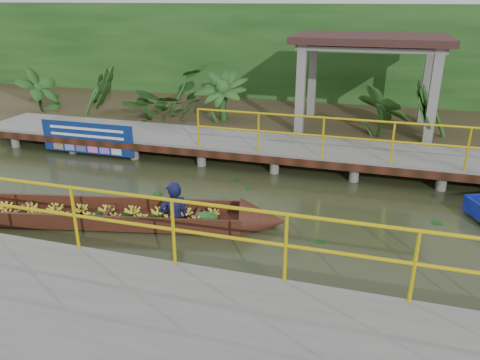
# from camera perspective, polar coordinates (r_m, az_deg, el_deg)

# --- Properties ---
(ground) EXTENTS (80.00, 80.00, 0.00)m
(ground) POSITION_cam_1_polar(r_m,az_deg,el_deg) (9.97, -4.84, -3.79)
(ground) COLOR #2F341A
(ground) RESTS_ON ground
(land_strip) EXTENTS (30.00, 8.00, 0.45)m
(land_strip) POSITION_cam_1_polar(r_m,az_deg,el_deg) (16.72, 4.44, 7.50)
(land_strip) COLOR #342C1A
(land_strip) RESTS_ON ground
(far_dock) EXTENTS (16.00, 2.06, 1.66)m
(far_dock) POSITION_cam_1_polar(r_m,az_deg,el_deg) (12.83, 0.67, 4.41)
(far_dock) COLOR slate
(far_dock) RESTS_ON ground
(near_dock) EXTENTS (18.00, 2.40, 1.73)m
(near_dock) POSITION_cam_1_polar(r_m,az_deg,el_deg) (6.20, -10.45, -18.35)
(near_dock) COLOR slate
(near_dock) RESTS_ON ground
(pavilion) EXTENTS (4.40, 3.00, 3.00)m
(pavilion) POSITION_cam_1_polar(r_m,az_deg,el_deg) (14.75, 15.57, 15.18)
(pavilion) COLOR slate
(pavilion) RESTS_ON ground
(foliage_backdrop) EXTENTS (30.00, 0.80, 4.00)m
(foliage_backdrop) POSITION_cam_1_polar(r_m,az_deg,el_deg) (18.82, 6.28, 14.50)
(foliage_backdrop) COLOR #184114
(foliage_backdrop) RESTS_ON ground
(vendor_boat) EXTENTS (8.96, 2.72, 2.02)m
(vendor_boat) POSITION_cam_1_polar(r_m,az_deg,el_deg) (9.97, -18.85, -3.48)
(vendor_boat) COLOR black
(vendor_boat) RESTS_ON ground
(blue_banner) EXTENTS (2.86, 0.04, 0.89)m
(blue_banner) POSITION_cam_1_polar(r_m,az_deg,el_deg) (13.79, -18.13, 4.89)
(blue_banner) COLOR navy
(blue_banner) RESTS_ON ground
(tropical_plants) EXTENTS (14.00, 1.00, 1.25)m
(tropical_plants) POSITION_cam_1_polar(r_m,az_deg,el_deg) (14.94, -3.96, 9.18)
(tropical_plants) COLOR #184114
(tropical_plants) RESTS_ON ground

